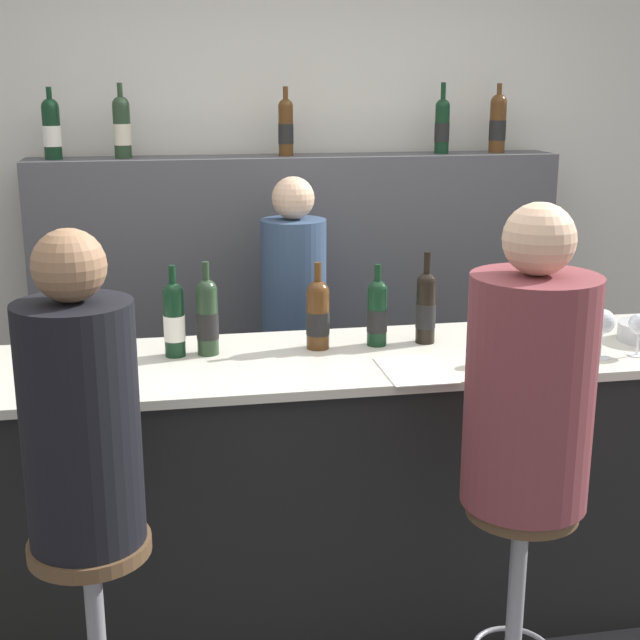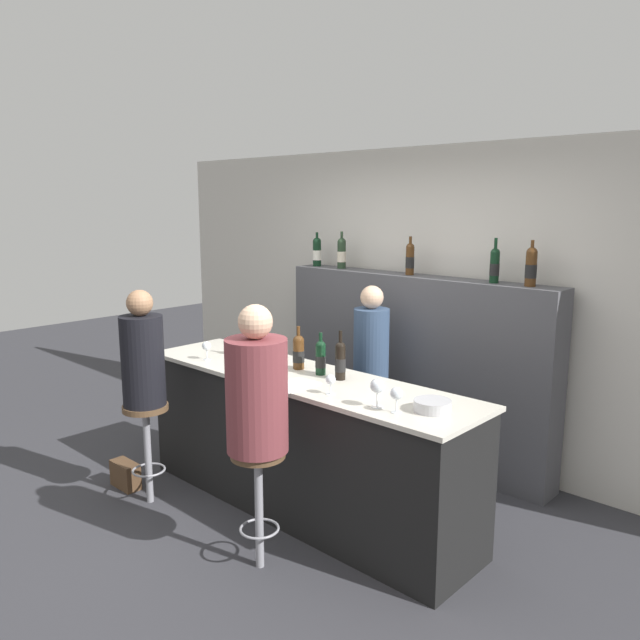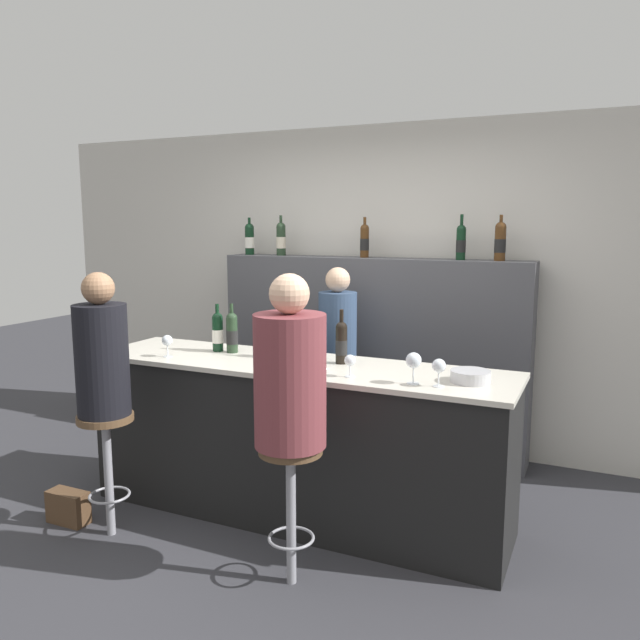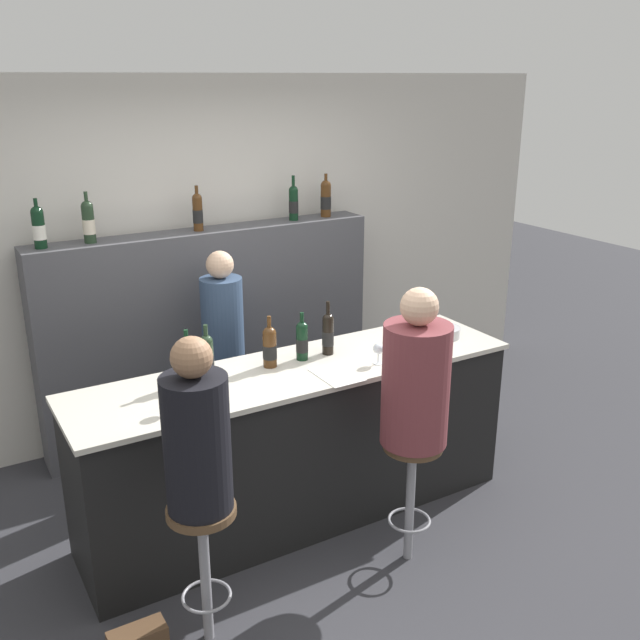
% 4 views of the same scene
% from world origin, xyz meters
% --- Properties ---
extents(ground_plane, '(16.00, 16.00, 0.00)m').
position_xyz_m(ground_plane, '(0.00, 0.00, 0.00)').
color(ground_plane, '#333338').
extents(wall_back, '(6.40, 0.05, 2.60)m').
position_xyz_m(wall_back, '(0.00, 1.87, 1.30)').
color(wall_back, beige).
rests_on(wall_back, ground_plane).
extents(bar_counter, '(2.67, 0.68, 0.98)m').
position_xyz_m(bar_counter, '(0.00, 0.32, 0.49)').
color(bar_counter, black).
rests_on(bar_counter, ground_plane).
extents(back_bar_cabinet, '(2.50, 0.28, 1.55)m').
position_xyz_m(back_bar_cabinet, '(0.00, 1.65, 0.78)').
color(back_bar_cabinet, '#4C4C51').
rests_on(back_bar_cabinet, ground_plane).
extents(wine_bottle_counter_0, '(0.07, 0.07, 0.32)m').
position_xyz_m(wine_bottle_counter_0, '(-0.62, 0.42, 1.11)').
color(wine_bottle_counter_0, black).
rests_on(wine_bottle_counter_0, bar_counter).
extents(wine_bottle_counter_1, '(0.08, 0.08, 0.32)m').
position_xyz_m(wine_bottle_counter_1, '(-0.51, 0.42, 1.12)').
color(wine_bottle_counter_1, '#233823').
rests_on(wine_bottle_counter_1, bar_counter).
extents(wine_bottle_counter_2, '(0.08, 0.08, 0.31)m').
position_xyz_m(wine_bottle_counter_2, '(-0.13, 0.42, 1.11)').
color(wine_bottle_counter_2, '#4C2D14').
rests_on(wine_bottle_counter_2, bar_counter).
extents(wine_bottle_counter_3, '(0.07, 0.07, 0.29)m').
position_xyz_m(wine_bottle_counter_3, '(0.09, 0.42, 1.10)').
color(wine_bottle_counter_3, black).
rests_on(wine_bottle_counter_3, bar_counter).
extents(wine_bottle_counter_4, '(0.07, 0.07, 0.33)m').
position_xyz_m(wine_bottle_counter_4, '(0.26, 0.42, 1.11)').
color(wine_bottle_counter_4, black).
rests_on(wine_bottle_counter_4, bar_counter).
extents(wine_bottle_backbar_0, '(0.08, 0.08, 0.31)m').
position_xyz_m(wine_bottle_backbar_0, '(-1.11, 1.65, 1.69)').
color(wine_bottle_backbar_0, black).
rests_on(wine_bottle_backbar_0, back_bar_cabinet).
extents(wine_bottle_backbar_1, '(0.08, 0.08, 0.33)m').
position_xyz_m(wine_bottle_backbar_1, '(-0.80, 1.65, 1.69)').
color(wine_bottle_backbar_1, '#233823').
rests_on(wine_bottle_backbar_1, back_bar_cabinet).
extents(wine_bottle_backbar_2, '(0.07, 0.07, 0.32)m').
position_xyz_m(wine_bottle_backbar_2, '(-0.06, 1.65, 1.69)').
color(wine_bottle_backbar_2, '#4C2D14').
rests_on(wine_bottle_backbar_2, back_bar_cabinet).
extents(wine_bottle_backbar_3, '(0.07, 0.07, 0.33)m').
position_xyz_m(wine_bottle_backbar_3, '(0.70, 1.65, 1.68)').
color(wine_bottle_backbar_3, black).
rests_on(wine_bottle_backbar_3, back_bar_cabinet).
extents(wine_bottle_backbar_4, '(0.08, 0.08, 0.33)m').
position_xyz_m(wine_bottle_backbar_4, '(0.98, 1.65, 1.69)').
color(wine_bottle_backbar_4, '#4C2D14').
rests_on(wine_bottle_backbar_4, back_bar_cabinet).
extents(wine_glass_0, '(0.07, 0.07, 0.14)m').
position_xyz_m(wine_glass_0, '(-0.81, 0.13, 1.08)').
color(wine_glass_0, silver).
rests_on(wine_glass_0, bar_counter).
extents(wine_glass_1, '(0.06, 0.06, 0.13)m').
position_xyz_m(wine_glass_1, '(0.44, 0.13, 1.07)').
color(wine_glass_1, silver).
rests_on(wine_glass_1, bar_counter).
extents(wine_glass_2, '(0.08, 0.08, 0.17)m').
position_xyz_m(wine_glass_2, '(0.80, 0.13, 1.10)').
color(wine_glass_2, silver).
rests_on(wine_glass_2, bar_counter).
extents(wine_glass_3, '(0.07, 0.07, 0.15)m').
position_xyz_m(wine_glass_3, '(0.93, 0.13, 1.09)').
color(wine_glass_3, silver).
rests_on(wine_glass_3, bar_counter).
extents(metal_bowl, '(0.21, 0.21, 0.06)m').
position_xyz_m(metal_bowl, '(1.07, 0.30, 1.01)').
color(metal_bowl, '#B7B7BC').
rests_on(metal_bowl, bar_counter).
extents(tasting_menu, '(0.21, 0.30, 0.00)m').
position_xyz_m(tasting_menu, '(0.14, 0.11, 0.98)').
color(tasting_menu, white).
rests_on(tasting_menu, bar_counter).
extents(bar_stool_left, '(0.32, 0.32, 0.73)m').
position_xyz_m(bar_stool_left, '(-0.88, -0.36, 0.56)').
color(bar_stool_left, gray).
rests_on(bar_stool_left, ground_plane).
extents(guest_seated_left, '(0.30, 0.30, 0.82)m').
position_xyz_m(guest_seated_left, '(-0.88, -0.36, 1.09)').
color(guest_seated_left, black).
rests_on(guest_seated_left, bar_stool_left).
extents(bar_stool_right, '(0.32, 0.32, 0.73)m').
position_xyz_m(bar_stool_right, '(0.32, -0.36, 0.56)').
color(bar_stool_right, gray).
rests_on(bar_stool_right, ground_plane).
extents(guest_seated_right, '(0.36, 0.36, 0.85)m').
position_xyz_m(guest_seated_right, '(0.32, -0.36, 1.10)').
color(guest_seated_right, brown).
rests_on(guest_seated_right, bar_stool_right).
extents(bartender, '(0.28, 0.28, 1.50)m').
position_xyz_m(bartender, '(-0.09, 1.20, 0.70)').
color(bartender, '#334766').
rests_on(bartender, ground_plane).
extents(handbag, '(0.26, 0.12, 0.20)m').
position_xyz_m(handbag, '(-1.22, -0.36, 0.10)').
color(handbag, '#513823').
rests_on(handbag, ground_plane).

